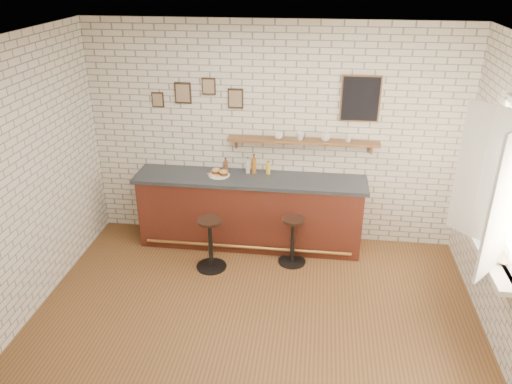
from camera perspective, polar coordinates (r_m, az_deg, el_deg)
ground at (r=5.70m, az=-0.28°, el=-14.79°), size 5.00×5.00×0.00m
bar_counter at (r=6.86m, az=-0.68°, el=-2.19°), size 3.10×0.65×1.01m
sandwich_plate at (r=6.72m, az=-4.23°, el=1.94°), size 0.28×0.28×0.01m
ciabatta_sandwich at (r=6.70m, az=-4.15°, el=2.29°), size 0.26×0.19×0.08m
potato_chips at (r=6.71m, az=-4.43°, el=1.99°), size 0.27×0.19×0.00m
bitters_bottle_brown at (r=6.81m, az=-3.48°, el=2.97°), size 0.06×0.06×0.20m
bitters_bottle_white at (r=6.75m, az=-0.94°, el=2.93°), size 0.06×0.06×0.23m
bitters_bottle_amber at (r=6.74m, az=-0.24°, el=3.05°), size 0.07×0.07×0.27m
condiment_bottle_yellow at (r=6.73m, az=1.39°, el=2.71°), size 0.06×0.06×0.19m
bar_stool_left at (r=6.41m, az=-5.23°, el=-5.72°), size 0.40×0.40×0.71m
bar_stool_right at (r=6.52m, az=4.22°, el=-5.39°), size 0.36×0.36×0.66m
wall_shelf at (r=6.60m, az=5.37°, el=5.78°), size 2.00×0.18×0.18m
shelf_cup_a at (r=6.60m, az=2.59°, el=6.47°), size 0.15×0.15×0.09m
shelf_cup_b at (r=6.58m, az=5.09°, el=6.39°), size 0.15×0.15×0.10m
shelf_cup_c at (r=6.57m, az=7.95°, el=6.24°), size 0.17×0.17×0.10m
shelf_cup_d at (r=6.59m, az=10.52°, el=6.02°), size 0.09×0.09×0.09m
back_wall_decor at (r=6.52m, az=4.06°, el=10.80°), size 2.96×0.02×0.56m
window_sill at (r=5.69m, az=25.05°, el=-6.53°), size 0.20×1.35×0.06m
casement_window at (r=5.35m, az=26.07°, el=0.36°), size 0.40×1.30×1.56m
book_lower at (r=5.62m, az=25.07°, el=-6.44°), size 0.19×0.25×0.02m
book_upper at (r=5.58m, az=25.20°, el=-6.43°), size 0.27×0.30×0.02m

